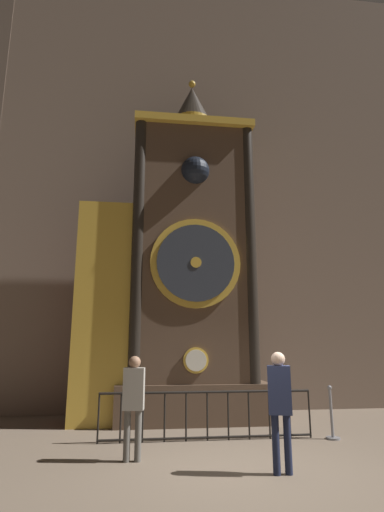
{
  "coord_description": "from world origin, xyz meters",
  "views": [
    {
      "loc": [
        -1.72,
        -6.31,
        1.86
      ],
      "look_at": [
        -0.44,
        3.96,
        4.13
      ],
      "focal_mm": 28.0,
      "sensor_mm": 36.0,
      "label": 1
    }
  ],
  "objects_px": {
    "clock_tower": "(177,267)",
    "stanchion_post": "(332,421)",
    "visitor_far": "(280,399)",
    "visitor_near": "(134,397)"
  },
  "relations": [
    {
      "from": "clock_tower",
      "to": "stanchion_post",
      "type": "xyz_separation_m",
      "value": [
        2.97,
        -2.13,
        -3.49
      ]
    },
    {
      "from": "visitor_far",
      "to": "stanchion_post",
      "type": "bearing_deg",
      "value": 65.43
    },
    {
      "from": "clock_tower",
      "to": "visitor_far",
      "type": "relative_size",
      "value": 5.43
    },
    {
      "from": "clock_tower",
      "to": "visitor_far",
      "type": "height_order",
      "value": "clock_tower"
    },
    {
      "from": "visitor_far",
      "to": "stanchion_post",
      "type": "relative_size",
      "value": 1.69
    },
    {
      "from": "clock_tower",
      "to": "visitor_near",
      "type": "height_order",
      "value": "clock_tower"
    },
    {
      "from": "clock_tower",
      "to": "stanchion_post",
      "type": "height_order",
      "value": "clock_tower"
    },
    {
      "from": "visitor_near",
      "to": "stanchion_post",
      "type": "xyz_separation_m",
      "value": [
        3.94,
        1.08,
        -0.66
      ]
    },
    {
      "from": "visitor_near",
      "to": "stanchion_post",
      "type": "distance_m",
      "value": 4.14
    },
    {
      "from": "clock_tower",
      "to": "visitor_far",
      "type": "distance_m",
      "value": 5.13
    }
  ]
}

